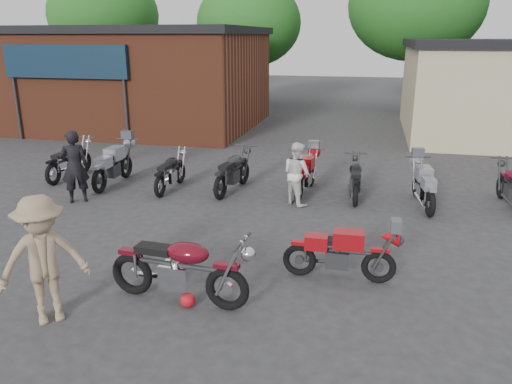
% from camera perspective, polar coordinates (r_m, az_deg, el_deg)
% --- Properties ---
extents(ground, '(90.00, 90.00, 0.00)m').
position_cam_1_polar(ground, '(8.22, -3.46, -10.94)').
color(ground, '#2F2F31').
extents(brick_building, '(12.00, 8.00, 4.00)m').
position_cam_1_polar(brick_building, '(23.76, -15.22, 12.25)').
color(brick_building, brown).
rests_on(brick_building, ground).
extents(tree_0, '(6.56, 6.56, 8.20)m').
position_cam_1_polar(tree_0, '(33.10, -16.83, 17.07)').
color(tree_0, '#17591A').
rests_on(tree_0, ground).
extents(tree_1, '(5.92, 5.92, 7.40)m').
position_cam_1_polar(tree_1, '(29.78, -0.80, 17.04)').
color(tree_1, '#17591A').
rests_on(tree_1, ground).
extents(tree_2, '(7.04, 7.04, 8.80)m').
position_cam_1_polar(tree_2, '(28.99, 17.64, 17.64)').
color(tree_2, '#17591A').
rests_on(tree_2, ground).
extents(vintage_motorcycle, '(2.23, 0.89, 1.27)m').
position_cam_1_polar(vintage_motorcycle, '(7.62, -8.65, -8.17)').
color(vintage_motorcycle, '#5D0B18').
rests_on(vintage_motorcycle, ground).
extents(sportbike, '(1.81, 0.62, 1.04)m').
position_cam_1_polar(sportbike, '(8.38, 9.74, -6.62)').
color(sportbike, '#A50D14').
rests_on(sportbike, ground).
extents(helmet, '(0.25, 0.25, 0.22)m').
position_cam_1_polar(helmet, '(7.72, -7.81, -12.14)').
color(helmet, '#B0121A').
rests_on(helmet, ground).
extents(person_dark, '(0.78, 0.72, 1.78)m').
position_cam_1_polar(person_dark, '(12.79, -20.04, 2.75)').
color(person_dark, black).
rests_on(person_dark, ground).
extents(person_light, '(0.93, 0.92, 1.52)m').
position_cam_1_polar(person_light, '(11.95, 4.70, 2.13)').
color(person_light, silver).
rests_on(person_light, ground).
extents(person_tan, '(1.37, 1.33, 1.88)m').
position_cam_1_polar(person_tan, '(7.54, -23.13, -7.19)').
color(person_tan, '#947B5B').
rests_on(person_tan, ground).
extents(row_bike_0, '(0.75, 2.01, 1.15)m').
position_cam_1_polar(row_bike_0, '(15.14, -20.56, 3.61)').
color(row_bike_0, black).
rests_on(row_bike_0, ground).
extents(row_bike_1, '(0.75, 2.12, 1.22)m').
position_cam_1_polar(row_bike_1, '(14.05, -16.02, 3.21)').
color(row_bike_1, '#9897A5').
rests_on(row_bike_1, ground).
extents(row_bike_2, '(0.64, 1.84, 1.06)m').
position_cam_1_polar(row_bike_2, '(13.30, -9.73, 2.49)').
color(row_bike_2, black).
rests_on(row_bike_2, ground).
extents(row_bike_3, '(0.96, 2.10, 1.17)m').
position_cam_1_polar(row_bike_3, '(12.97, -2.65, 2.60)').
color(row_bike_3, black).
rests_on(row_bike_3, ground).
extents(row_bike_4, '(0.82, 1.97, 1.11)m').
position_cam_1_polar(row_bike_4, '(12.87, 5.72, 2.28)').
color(row_bike_4, '#A40D12').
rests_on(row_bike_4, ground).
extents(row_bike_5, '(0.73, 1.89, 1.08)m').
position_cam_1_polar(row_bike_5, '(12.68, 11.28, 1.71)').
color(row_bike_5, black).
rests_on(row_bike_5, ground).
extents(row_bike_6, '(0.90, 2.02, 1.13)m').
position_cam_1_polar(row_bike_6, '(12.42, 18.63, 0.93)').
color(row_bike_6, gray).
rests_on(row_bike_6, ground).
extents(row_bike_7, '(0.77, 1.98, 1.12)m').
position_cam_1_polar(row_bike_7, '(13.17, 27.22, 0.77)').
color(row_bike_7, '#4F091E').
rests_on(row_bike_7, ground).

